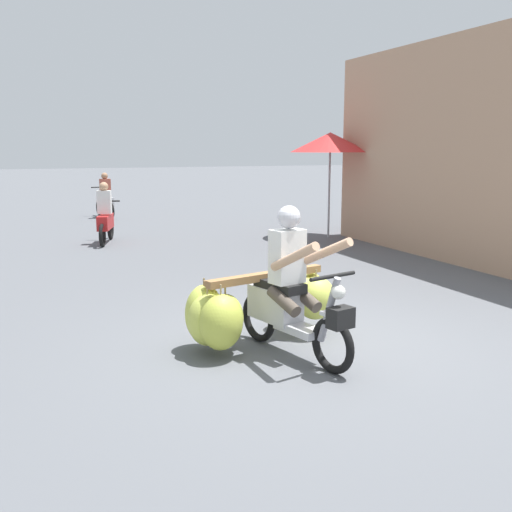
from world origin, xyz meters
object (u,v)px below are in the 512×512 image
(market_umbrella_near_shop, at_px, (330,142))
(motorbike_distant_ahead_left, at_px, (105,200))
(motorbike_main_loaded, at_px, (267,303))
(motorbike_distant_ahead_right, at_px, (105,219))

(market_umbrella_near_shop, bearing_deg, motorbike_distant_ahead_left, 125.01)
(motorbike_main_loaded, xyz_separation_m, motorbike_distant_ahead_right, (-0.54, 7.91, 0.09))
(motorbike_main_loaded, height_order, motorbike_distant_ahead_right, motorbike_main_loaded)
(motorbike_distant_ahead_right, bearing_deg, motorbike_distant_ahead_left, 81.52)
(motorbike_distant_ahead_left, relative_size, motorbike_distant_ahead_right, 1.03)
(motorbike_main_loaded, relative_size, motorbike_distant_ahead_left, 1.24)
(motorbike_distant_ahead_left, bearing_deg, market_umbrella_near_shop, -54.99)
(motorbike_distant_ahead_left, distance_m, motorbike_distant_ahead_right, 5.22)
(motorbike_main_loaded, distance_m, market_umbrella_near_shop, 8.42)
(motorbike_main_loaded, xyz_separation_m, motorbike_distant_ahead_left, (0.22, 13.07, 0.09))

